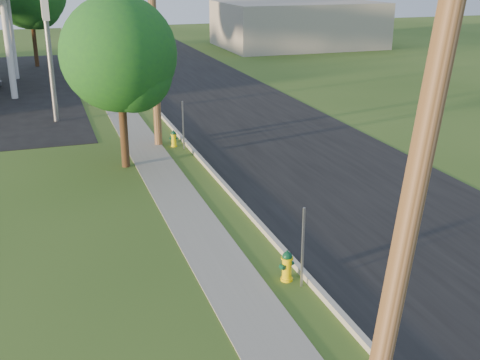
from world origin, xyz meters
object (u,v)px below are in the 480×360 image
Objects in this scene: utility_pole_far at (102,2)px; utility_pole_near at (420,160)px; tree_verge at (122,59)px; hydrant_near at (287,266)px; utility_pole_mid at (153,24)px; hydrant_mid at (174,139)px; hydrant_far at (138,91)px; price_pylon at (44,5)px.

utility_pole_near is at bearing -90.00° from utility_pole_far.
tree_verge is 10.74m from hydrant_near.
utility_pole_far is at bearing 90.00° from utility_pole_mid.
utility_pole_near is 1.00× the size of utility_pole_far.
hydrant_mid is 0.92× the size of hydrant_far.
hydrant_near is at bearing -88.80° from utility_pole_far.
price_pylon reaches higher than tree_verge.
utility_pole_mid is 10.91m from hydrant_far.
utility_pole_far is at bearing 72.67° from price_pylon.
hydrant_mid is (-0.09, 11.93, -0.05)m from hydrant_near.
utility_pole_far is at bearing 95.60° from hydrant_far.
utility_pole_near reaches higher than tree_verge.
hydrant_near is 11.93m from hydrant_mid.
hydrant_near is (4.54, -17.92, -5.05)m from price_pylon.
hydrant_far is (0.80, 27.86, -4.43)m from utility_pole_near.
utility_pole_mid is 14.17× the size of hydrant_mid.
utility_pole_far is 1.39× the size of price_pylon.
price_pylon is 9.03m from hydrant_mid.
hydrant_mid is at bearing 88.20° from utility_pole_near.
price_pylon is at bearing -137.11° from hydrant_far.
hydrant_near is (2.27, -9.85, -3.64)m from tree_verge.
price_pylon is 9.10× the size of hydrant_far.
hydrant_mid is (0.55, -0.48, -4.62)m from utility_pole_mid.
price_pylon reaches higher than hydrant_mid.
tree_verge is (-1.64, -2.57, -0.93)m from utility_pole_mid.
utility_pole_near is 1.38× the size of price_pylon.
hydrant_far is at bearing 78.92° from tree_verge.
hydrant_near is 1.05× the size of hydrant_far.
utility_pole_far reaches higher than hydrant_mid.
tree_verge is at bearing -136.42° from hydrant_mid.
price_pylon is at bearing 125.34° from utility_pole_mid.
hydrant_mid is at bearing 43.58° from tree_verge.
utility_pole_near is 1.52× the size of tree_verge.
utility_pole_near is 15.54m from tree_verge.
utility_pole_far is at bearing 85.45° from tree_verge.
utility_pole_mid reaches higher than utility_pole_far.
utility_pole_mid is 3.18m from tree_verge.
hydrant_far is at bearing 88.36° from utility_pole_near.
utility_pole_near is at bearing -80.58° from price_pylon.
utility_pole_mid is 13.25m from hydrant_near.
utility_pole_mid is 6.76m from price_pylon.
utility_pole_near is 0.97× the size of utility_pole_mid.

